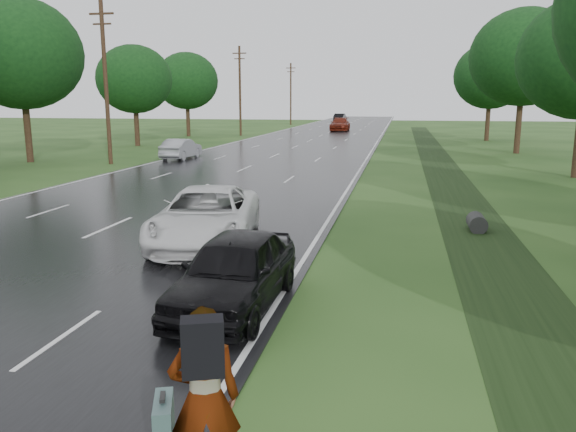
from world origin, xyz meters
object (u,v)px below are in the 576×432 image
(white_pickup, at_px, (206,216))
(dark_sedan, at_px, (234,271))
(pedestrian, at_px, (202,397))
(silver_sedan, at_px, (181,149))

(white_pickup, bearing_deg, dark_sedan, -74.04)
(pedestrian, relative_size, silver_sedan, 0.48)
(pedestrian, relative_size, dark_sedan, 0.47)
(pedestrian, height_order, white_pickup, pedestrian)
(white_pickup, xyz_separation_m, silver_sedan, (-9.59, 21.91, -0.09))
(pedestrian, bearing_deg, white_pickup, -90.88)
(pedestrian, distance_m, silver_sedan, 34.13)
(white_pickup, height_order, dark_sedan, white_pickup)
(dark_sedan, bearing_deg, white_pickup, 117.84)
(pedestrian, height_order, silver_sedan, pedestrian)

